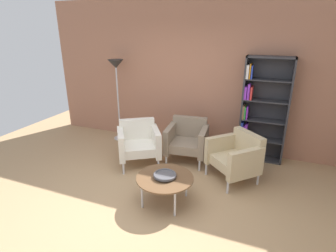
{
  "coord_description": "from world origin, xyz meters",
  "views": [
    {
      "loc": [
        1.52,
        -2.69,
        2.34
      ],
      "look_at": [
        0.11,
        0.84,
        0.95
      ],
      "focal_mm": 28.67,
      "sensor_mm": 36.0,
      "label": 1
    }
  ],
  "objects": [
    {
      "name": "ground_plane",
      "position": [
        0.0,
        0.0,
        0.0
      ],
      "size": [
        8.32,
        8.32,
        0.0
      ],
      "primitive_type": "plane",
      "color": "tan"
    },
    {
      "name": "floor_lamp_torchiere",
      "position": [
        -1.55,
        2.1,
        1.45
      ],
      "size": [
        0.32,
        0.32,
        1.74
      ],
      "color": "silver",
      "rests_on": "ground_plane"
    },
    {
      "name": "decorative_bowl",
      "position": [
        0.28,
        0.31,
        0.43
      ],
      "size": [
        0.32,
        0.32,
        0.05
      ],
      "color": "#4C4C51",
      "rests_on": "coffee_table_low"
    },
    {
      "name": "armchair_spare_guest",
      "position": [
        0.16,
        1.67,
        0.41
      ],
      "size": [
        0.78,
        0.73,
        0.78
      ],
      "rotation": [
        0.0,
        0.0,
        0.11
      ],
      "color": "gray",
      "rests_on": "ground_plane"
    },
    {
      "name": "coffee_table_low",
      "position": [
        0.28,
        0.31,
        0.37
      ],
      "size": [
        0.8,
        0.8,
        0.4
      ],
      "color": "brown",
      "rests_on": "ground_plane"
    },
    {
      "name": "armchair_corner_red",
      "position": [
        -0.61,
        1.22,
        0.41
      ],
      "size": [
        0.94,
        0.92,
        0.78
      ],
      "rotation": [
        0.0,
        0.0,
        0.58
      ],
      "color": "white",
      "rests_on": "ground_plane"
    },
    {
      "name": "brick_back_panel",
      "position": [
        0.0,
        2.46,
        1.45
      ],
      "size": [
        6.4,
        0.12,
        2.9
      ],
      "primitive_type": "cube",
      "color": "#A87056",
      "rests_on": "ground_plane"
    },
    {
      "name": "armchair_by_bookshelf",
      "position": [
        1.1,
        1.31,
        0.41
      ],
      "size": [
        0.95,
        0.95,
        0.78
      ],
      "rotation": [
        0.0,
        0.0,
        -0.76
      ],
      "color": "#C6B289",
      "rests_on": "ground_plane"
    },
    {
      "name": "bookshelf_tall",
      "position": [
        1.35,
        2.25,
        0.93
      ],
      "size": [
        0.8,
        0.3,
        1.9
      ],
      "color": "#333338",
      "rests_on": "ground_plane"
    }
  ]
}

